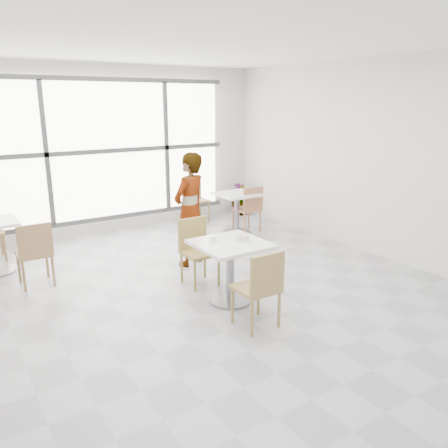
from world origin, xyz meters
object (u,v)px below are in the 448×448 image
bg_chair_right_near (249,206)px  oatmeal_bowl (242,237)px  coffee_cup (213,239)px  plant_right (240,199)px  bg_chair_right_far (194,197)px  person (190,210)px  main_table (230,261)px  bg_table_right (237,207)px  bg_chair_left_near (35,250)px  chair_near (261,285)px  chair_far (197,246)px

bg_chair_right_near → oatmeal_bowl: bearing=51.9°
oatmeal_bowl → coffee_cup: 0.35m
plant_right → coffee_cup: bearing=-129.6°
bg_chair_right_far → plant_right: size_ratio=1.30×
person → bg_chair_right_near: person is taller
main_table → coffee_cup: coffee_cup is taller
person → bg_table_right: 1.81m
oatmeal_bowl → bg_table_right: (1.57, 2.37, -0.31)m
main_table → bg_chair_left_near: size_ratio=0.92×
chair_near → bg_chair_left_near: bearing=-54.8°
coffee_cup → person: person is taller
oatmeal_bowl → coffee_cup: (-0.31, 0.17, -0.01)m
coffee_cup → bg_chair_right_far: 3.79m
coffee_cup → bg_chair_left_near: bg_chair_left_near is taller
bg_chair_right_far → bg_chair_left_near: bearing=-152.0°
chair_near → person: person is taller
person → bg_table_right: bearing=-171.8°
person → bg_chair_left_near: bearing=-33.9°
chair_far → bg_chair_right_far: same height
chair_far → person: size_ratio=0.52×
chair_near → chair_far: size_ratio=1.00×
chair_near → bg_table_right: size_ratio=1.16×
plant_right → person: bearing=-138.8°
chair_far → person: (0.27, 0.66, 0.33)m
bg_chair_right_near → bg_chair_right_far: same height
chair_near → plant_right: chair_near is taller
bg_table_right → bg_chair_right_far: bearing=100.4°
coffee_cup → plant_right: coffee_cup is taller
chair_near → main_table: bearing=-98.4°
bg_table_right → coffee_cup: bearing=-130.4°
chair_near → bg_chair_right_near: 3.62m
bg_table_right → plant_right: bearing=52.2°
chair_near → bg_chair_right_far: size_ratio=1.00×
oatmeal_bowl → bg_chair_right_near: bearing=51.9°
bg_table_right → bg_chair_right_far: 1.21m
bg_table_right → chair_far: bearing=-137.6°
oatmeal_bowl → bg_chair_right_near: 2.89m
main_table → chair_near: bearing=-98.4°
chair_far → bg_chair_right_near: (1.97, 1.50, 0.00)m
chair_far → plant_right: bearing=46.0°
main_table → coffee_cup: 0.34m
bg_chair_right_near → bg_chair_right_far: bearing=-72.0°
chair_far → bg_chair_left_near: bearing=151.1°
chair_near → person: (0.34, 2.14, 0.33)m
bg_chair_right_far → bg_chair_right_near: bearing=-72.0°
coffee_cup → bg_chair_right_far: size_ratio=0.18×
main_table → bg_chair_right_far: 3.86m
coffee_cup → bg_table_right: size_ratio=0.21×
oatmeal_bowl → bg_table_right: size_ratio=0.28×
coffee_cup → oatmeal_bowl: bearing=-28.7°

